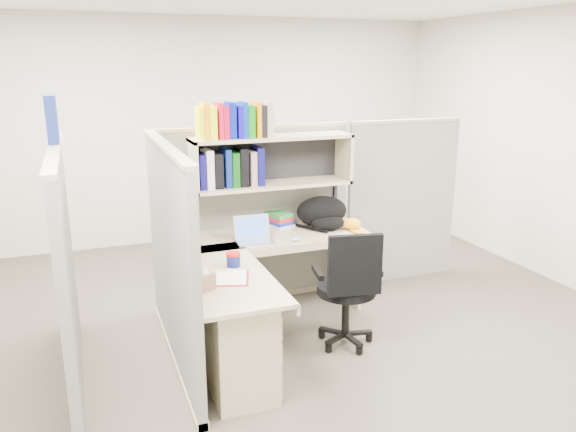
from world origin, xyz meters
name	(u,v)px	position (x,y,z in m)	size (l,w,h in m)	color
ground	(290,341)	(0.00, 0.00, 0.00)	(6.00, 6.00, 0.00)	#37332A
room_shell	(290,139)	(0.00, 0.00, 1.62)	(6.00, 6.00, 6.00)	#BAB6A8
cubicle	(228,222)	(-0.37, 0.45, 0.91)	(3.79, 1.84, 1.95)	slate
desk	(251,312)	(-0.41, -0.29, 0.44)	(1.74, 1.75, 0.73)	tan
laptop	(255,230)	(-0.16, 0.39, 0.84)	(0.30, 0.30, 0.22)	silver
backpack	(325,213)	(0.55, 0.58, 0.87)	(0.47, 0.36, 0.28)	black
orange_cap	(351,224)	(0.76, 0.46, 0.78)	(0.18, 0.20, 0.10)	orange
snack_canister	(233,259)	(-0.47, -0.09, 0.78)	(0.10, 0.10, 0.10)	navy
tissue_box	(204,276)	(-0.76, -0.44, 0.82)	(0.11, 0.11, 0.18)	#8B644F
mouse	(296,239)	(0.17, 0.31, 0.75)	(0.09, 0.06, 0.03)	#86A6BF
paper_cup	(262,224)	(0.01, 0.74, 0.78)	(0.07, 0.07, 0.10)	white
book_stack	(279,219)	(0.19, 0.78, 0.79)	(0.19, 0.26, 0.13)	gray
loose_paper	(230,277)	(-0.55, -0.29, 0.73)	(0.22, 0.29, 0.00)	silver
task_chair	(347,306)	(0.38, -0.24, 0.34)	(0.54, 0.50, 0.97)	black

